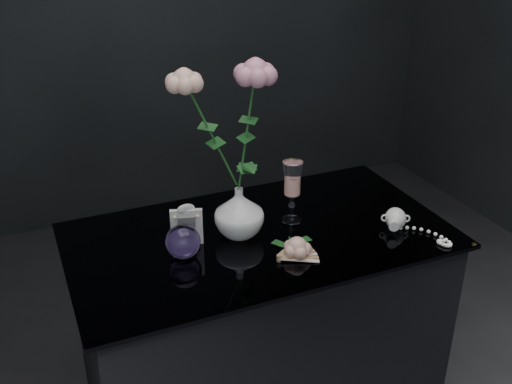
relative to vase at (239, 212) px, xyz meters
name	(u,v)px	position (x,y,z in m)	size (l,w,h in m)	color
table	(259,341)	(0.05, -0.02, -0.45)	(1.05, 0.58, 0.76)	black
vase	(239,212)	(0.00, 0.00, 0.00)	(0.14, 0.14, 0.14)	white
wine_glass	(292,192)	(0.17, 0.01, 0.02)	(0.06, 0.06, 0.19)	white
picture_frame	(187,224)	(-0.15, 0.01, -0.01)	(0.09, 0.07, 0.12)	silver
paperweight	(183,241)	(-0.17, -0.05, -0.03)	(0.09, 0.09, 0.09)	#9274BD
paper_fan	(279,257)	(0.04, -0.16, -0.06)	(0.21, 0.16, 0.02)	beige
loose_rose	(297,247)	(0.10, -0.16, -0.04)	(0.12, 0.16, 0.06)	#E7A995
pearl_jar	(396,217)	(0.42, -0.13, -0.04)	(0.20, 0.21, 0.06)	white
roses	(229,119)	(-0.02, 0.01, 0.27)	(0.28, 0.12, 0.40)	#E8AF98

